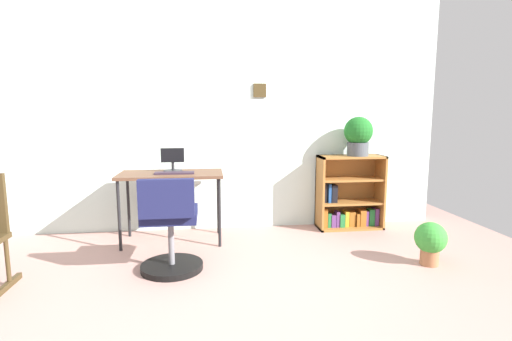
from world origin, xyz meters
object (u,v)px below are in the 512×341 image
Objects in this scene: keyboard at (174,173)px; bookshelf_low at (348,196)px; monitor at (173,161)px; potted_plant_floor at (430,240)px; potted_plant_on_shelf at (358,135)px; desk at (171,179)px; office_chair at (170,231)px.

bookshelf_low is (1.92, 0.33, -0.36)m from keyboard.
keyboard is 0.46× the size of bookshelf_low.
potted_plant_floor is at bearing -24.27° from monitor.
potted_plant_on_shelf is (2.03, 0.11, 0.25)m from monitor.
bookshelf_low is at bearing 104.64° from potted_plant_floor.
bookshelf_low is at bearing 9.66° from keyboard.
desk is at bearing -174.08° from potted_plant_on_shelf.
monitor is 0.56× the size of potted_plant_on_shelf.
office_chair is 2.34m from potted_plant_on_shelf.
potted_plant_on_shelf is (1.99, 1.01, 0.72)m from office_chair.
desk is 2.00m from bookshelf_low.
desk is 2.09m from potted_plant_on_shelf.
monitor is (0.01, 0.10, 0.17)m from desk.
monitor is at bearing 83.32° from desk.
office_chair reaches higher than keyboard.
bookshelf_low is (1.95, 0.16, -0.46)m from monitor.
monitor is 2.01m from bookshelf_low.
desk is 1.23× the size of bookshelf_low.
keyboard is 2.44m from potted_plant_floor.
monitor reaches higher than office_chair.
monitor is 2.05m from potted_plant_on_shelf.
potted_plant_on_shelf is at bearing 5.92° from desk.
keyboard is 1.98m from bookshelf_low.
desk is 0.86m from office_chair.
bookshelf_low is at bearing 7.60° from desk.
keyboard is 0.82m from office_chair.
desk is 1.26× the size of office_chair.
office_chair is (0.01, -0.74, -0.37)m from keyboard.
bookshelf_low is 2.21× the size of potted_plant_floor.
potted_plant_floor is (2.26, -1.02, -0.61)m from monitor.
potted_plant_on_shelf reaches higher than monitor.
potted_plant_on_shelf is at bearing 7.88° from keyboard.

